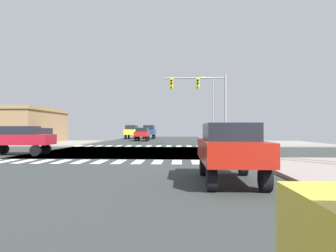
# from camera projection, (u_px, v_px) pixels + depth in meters

# --- Properties ---
(ground) EXTENTS (90.00, 90.00, 0.05)m
(ground) POSITION_uv_depth(u_px,v_px,m) (135.00, 152.00, 23.06)
(ground) COLOR #303534
(sidewalk_corner_ne) EXTENTS (12.00, 12.00, 0.14)m
(sidewalk_corner_ne) POSITION_uv_depth(u_px,v_px,m) (265.00, 143.00, 34.50)
(sidewalk_corner_ne) COLOR gray
(sidewalk_corner_ne) RESTS_ON ground
(sidewalk_corner_nw) EXTENTS (12.00, 12.00, 0.14)m
(sidewalk_corner_nw) POSITION_uv_depth(u_px,v_px,m) (40.00, 143.00, 35.59)
(sidewalk_corner_nw) COLOR gray
(sidewalk_corner_nw) RESTS_ON ground
(crosswalk_near) EXTENTS (13.50, 2.00, 0.01)m
(crosswalk_near) POSITION_uv_depth(u_px,v_px,m) (109.00, 162.00, 15.77)
(crosswalk_near) COLOR white
(crosswalk_near) RESTS_ON ground
(crosswalk_far) EXTENTS (13.50, 2.00, 0.01)m
(crosswalk_far) POSITION_uv_depth(u_px,v_px,m) (144.00, 146.00, 30.36)
(crosswalk_far) COLOR white
(crosswalk_far) RESTS_ON ground
(traffic_signal_mast) EXTENTS (6.12, 0.55, 7.14)m
(traffic_signal_mast) POSITION_uv_depth(u_px,v_px,m) (202.00, 93.00, 30.05)
(traffic_signal_mast) COLOR gray
(traffic_signal_mast) RESTS_ON ground
(street_lamp) EXTENTS (1.78, 0.32, 8.93)m
(street_lamp) POSITION_uv_depth(u_px,v_px,m) (211.00, 103.00, 41.88)
(street_lamp) COLOR gray
(street_lamp) RESTS_ON ground
(suv_crossing_2) EXTENTS (1.96, 4.60, 2.34)m
(suv_crossing_2) POSITION_uv_depth(u_px,v_px,m) (149.00, 131.00, 52.41)
(suv_crossing_2) COLOR black
(suv_crossing_2) RESTS_ON ground
(sedan_queued_1) EXTENTS (1.80, 4.30, 1.88)m
(sedan_queued_1) POSITION_uv_depth(u_px,v_px,m) (142.00, 133.00, 42.96)
(sedan_queued_1) COLOR black
(sedan_queued_1) RESTS_ON ground
(sedan_leading_2) EXTENTS (4.30, 1.80, 1.88)m
(sedan_leading_2) POSITION_uv_depth(u_px,v_px,m) (19.00, 138.00, 19.87)
(sedan_leading_2) COLOR black
(sedan_leading_2) RESTS_ON ground
(suv_trailing_3) EXTENTS (1.96, 4.60, 2.34)m
(suv_trailing_3) POSITION_uv_depth(u_px,v_px,m) (132.00, 131.00, 52.33)
(suv_trailing_3) COLOR black
(suv_trailing_3) RESTS_ON ground
(sedan_outer_4) EXTENTS (1.80, 4.30, 1.88)m
(sedan_outer_4) POSITION_uv_depth(u_px,v_px,m) (230.00, 147.00, 9.70)
(sedan_outer_4) COLOR black
(sedan_outer_4) RESTS_ON ground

